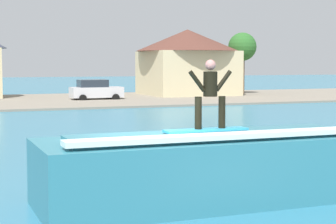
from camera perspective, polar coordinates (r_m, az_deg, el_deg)
ground_plane at (r=13.61m, az=-2.41°, el=-9.18°), size 260.00×260.00×0.00m
wave_crest at (r=13.94m, az=3.36°, el=-5.43°), size 7.74×2.83×1.73m
surfboard at (r=13.40m, az=3.73°, el=-1.76°), size 2.02×0.45×0.06m
surfer at (r=13.37m, az=4.13°, el=2.10°), size 1.08×0.32×1.57m
car_far_shore at (r=51.58m, az=-7.06°, el=2.12°), size 4.47×2.29×1.86m
house_gabled_white at (r=58.78m, az=1.90°, el=5.14°), size 10.31×10.31×6.64m
tree_tall_bare at (r=61.14m, az=7.23°, el=6.20°), size 2.91×2.91×6.44m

